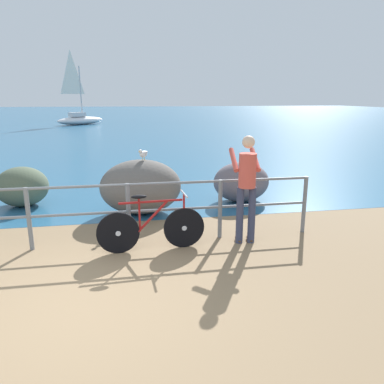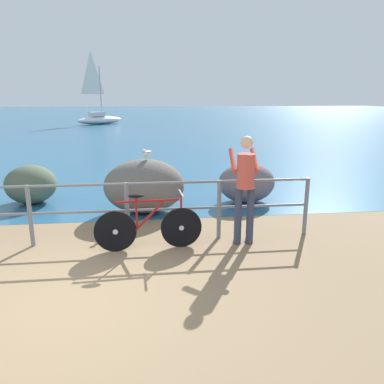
{
  "view_description": "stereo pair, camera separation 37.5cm",
  "coord_description": "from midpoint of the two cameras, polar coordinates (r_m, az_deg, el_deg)",
  "views": [
    {
      "loc": [
        0.8,
        -3.97,
        2.36
      ],
      "look_at": [
        1.89,
        2.25,
        0.73
      ],
      "focal_mm": 34.44,
      "sensor_mm": 36.0,
      "label": 1
    },
    {
      "loc": [
        1.17,
        -4.03,
        2.36
      ],
      "look_at": [
        1.89,
        2.25,
        0.73
      ],
      "focal_mm": 34.44,
      "sensor_mm": 36.0,
      "label": 2
    }
  ],
  "objects": [
    {
      "name": "breakwater_boulder_left",
      "position": [
        9.04,
        -22.62,
        1.1
      ],
      "size": [
        1.13,
        1.05,
        0.88
      ],
      "color": "#515E48",
      "rests_on": "ground"
    },
    {
      "name": "sea_surface",
      "position": [
        52.01,
        -7.85,
        11.79
      ],
      "size": [
        120.0,
        90.0,
        0.01
      ],
      "primitive_type": "cube",
      "color": "#285B7F",
      "rests_on": "ground_plane"
    },
    {
      "name": "promenade_railing",
      "position": [
        6.18,
        -15.49,
        -2.21
      ],
      "size": [
        7.77,
        0.07,
        1.02
      ],
      "color": "slate",
      "rests_on": "ground_plane"
    },
    {
      "name": "sailboat",
      "position": [
        34.16,
        -13.84,
        11.34
      ],
      "size": [
        4.27,
        3.73,
        6.16
      ],
      "rotation": [
        0.0,
        0.0,
        0.66
      ],
      "color": "white",
      "rests_on": "sea_surface"
    },
    {
      "name": "bicycle",
      "position": [
        5.84,
        -4.85,
        -5.27
      ],
      "size": [
        1.7,
        0.48,
        0.92
      ],
      "rotation": [
        0.0,
        0.0,
        0.06
      ],
      "color": "black",
      "rests_on": "ground_plane"
    },
    {
      "name": "ground_plane",
      "position": [
        24.14,
        -9.01,
        8.61
      ],
      "size": [
        120.0,
        120.0,
        0.1
      ],
      "primitive_type": "cube",
      "color": "#846B4C"
    },
    {
      "name": "person_at_railing",
      "position": [
        5.98,
        9.99,
        1.04
      ],
      "size": [
        0.48,
        0.65,
        1.78
      ],
      "rotation": [
        0.0,
        0.0,
        1.48
      ],
      "color": "#333851",
      "rests_on": "ground_plane"
    },
    {
      "name": "breakwater_boulder_main",
      "position": [
        7.69,
        -6.02,
        0.91
      ],
      "size": [
        1.67,
        1.23,
        1.13
      ],
      "color": "#605B56",
      "rests_on": "ground"
    },
    {
      "name": "seagull",
      "position": [
        7.51,
        -5.6,
        6.05
      ],
      "size": [
        0.24,
        0.32,
        0.23
      ],
      "rotation": [
        0.0,
        0.0,
        4.15
      ],
      "color": "gold",
      "rests_on": "breakwater_boulder_main"
    },
    {
      "name": "breakwater_boulder_right",
      "position": [
        8.55,
        9.7,
        1.44
      ],
      "size": [
        1.3,
        0.96,
        0.92
      ],
      "color": "slate",
      "rests_on": "ground"
    }
  ]
}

